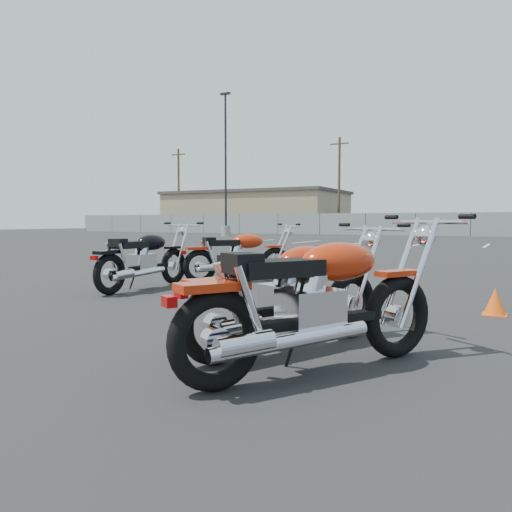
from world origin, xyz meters
The scene contains 12 objects.
ground centered at (0.00, 0.00, 0.00)m, with size 120.00×120.00×0.00m, color black.
motorcycle_front_red centered at (-1.20, 2.52, 0.50)m, with size 1.70×2.02×1.09m.
motorcycle_second_black centered at (-2.08, 0.91, 0.51)m, with size 0.88×2.28×1.12m.
motorcycle_third_red centered at (1.69, -1.54, 0.51)m, with size 1.38×2.22×1.12m.
motorcycle_rear_red centered at (2.14, -2.06, 0.54)m, with size 1.69×2.29×1.19m.
training_cone_near centered at (3.20, 1.13, 0.16)m, with size 0.28×0.28×0.33m.
light_pole_west centered at (-16.46, 26.84, 2.82)m, with size 0.80×0.70×10.71m.
chainlink_fence centered at (0.00, 35.00, 0.90)m, with size 80.06×0.06×1.80m.
tan_building_west centered at (-22.00, 42.00, 2.16)m, with size 18.40×10.40×4.30m.
utility_pole_a centered at (-30.00, 39.00, 4.69)m, with size 1.80×0.24×9.00m.
utility_pole_b centered at (-12.00, 40.00, 4.69)m, with size 1.80×0.24×9.00m.
parking_line_stripes centered at (-2.50, 20.00, 0.00)m, with size 15.12×4.00×0.01m.
Camera 1 is at (3.47, -5.50, 1.13)m, focal length 35.00 mm.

